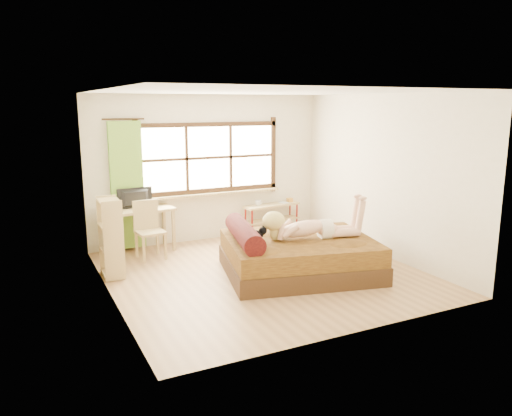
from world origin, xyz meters
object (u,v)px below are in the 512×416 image
woman (310,217)px  bed (296,255)px  pipe_shelf (272,212)px  desk (137,215)px  kitten (254,234)px  chair (148,226)px  bookshelf (111,237)px

woman → bed: bearing=176.1°
woman → pipe_shelf: 2.47m
woman → desk: woman is taller
kitten → pipe_shelf: size_ratio=0.27×
desk → chair: chair is taller
kitten → chair: 2.06m
kitten → desk: bearing=133.3°
pipe_shelf → desk: bearing=175.5°
kitten → pipe_shelf: (1.48, 2.21, -0.25)m
desk → woman: bearing=-52.3°
bed → desk: (-1.87, 2.17, 0.37)m
bookshelf → pipe_shelf: bearing=20.3°
woman → kitten: bearing=-176.6°
chair → pipe_shelf: size_ratio=0.80×
woman → desk: bearing=146.1°
kitten → bookshelf: 2.11m
kitten → bookshelf: (-1.85, 1.02, -0.08)m
woman → kitten: woman is taller
chair → woman: bearing=-48.5°
bed → woman: 0.62m
bed → pipe_shelf: 2.44m
bed → kitten: 0.77m
bed → pipe_shelf: size_ratio=2.10×
bookshelf → woman: bearing=-22.6°
bed → pipe_shelf: bed is taller
bed → chair: (-1.78, 1.81, 0.24)m
woman → chair: size_ratio=1.59×
pipe_shelf → bookshelf: (-3.33, -1.18, 0.17)m
woman → bookshelf: bearing=169.9°
bed → chair: chair is taller
bed → pipe_shelf: bearing=83.6°
desk → bookshelf: (-0.64, -1.06, -0.07)m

